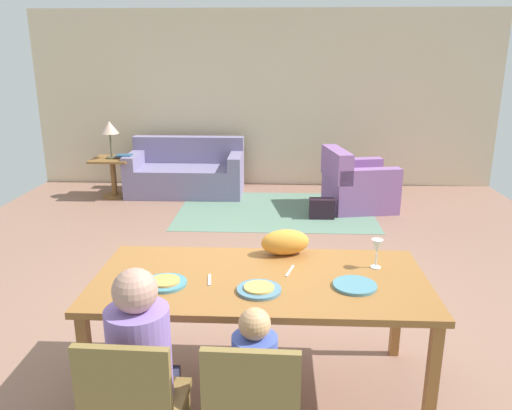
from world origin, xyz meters
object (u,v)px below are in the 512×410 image
(dining_chair_child, at_px, (253,410))
(armchair, at_px, (356,185))
(plate_near_woman, at_px, (355,285))
(person_child, at_px, (255,397))
(couch, at_px, (186,173))
(wine_glass, at_px, (377,248))
(table_lamp, at_px, (110,129))
(handbag, at_px, (322,208))
(dining_table, at_px, (260,288))
(dining_chair_man, at_px, (134,407))
(side_table, at_px, (113,172))
(cat, at_px, (285,242))
(person_man, at_px, (144,379))
(plate_near_man, at_px, (165,283))
(book_lower, at_px, (124,157))
(plate_near_child, at_px, (259,290))

(dining_chair_child, height_order, armchair, dining_chair_child)
(plate_near_woman, xyz_separation_m, person_child, (-0.54, -0.56, -0.34))
(couch, bearing_deg, wine_glass, -65.77)
(plate_near_woman, distance_m, armchair, 4.14)
(dining_chair_child, bearing_deg, table_lamp, 114.09)
(dining_chair_child, distance_m, handbag, 4.38)
(dining_table, height_order, couch, couch)
(dining_chair_man, xyz_separation_m, side_table, (-1.79, 5.21, -0.11))
(cat, distance_m, side_table, 4.74)
(couch, xyz_separation_m, handbag, (1.96, -1.16, -0.17))
(dining_table, xyz_separation_m, person_man, (-0.54, -0.66, -0.18))
(side_table, bearing_deg, plate_near_man, -68.33)
(side_table, distance_m, book_lower, 0.27)
(person_child, bearing_deg, plate_near_man, 135.15)
(plate_near_child, relative_size, dining_chair_man, 0.29)
(handbag, bearing_deg, armchair, 44.61)
(plate_near_child, distance_m, couch, 5.01)
(plate_near_woman, xyz_separation_m, dining_chair_child, (-0.55, -0.73, -0.28))
(person_man, distance_m, armchair, 4.93)
(dining_chair_child, relative_size, handbag, 2.72)
(plate_near_child, bearing_deg, plate_near_woman, 8.37)
(plate_near_man, distance_m, dining_chair_man, 0.76)
(plate_near_woman, height_order, dining_chair_child, dining_chair_child)
(person_child, bearing_deg, book_lower, 113.14)
(dining_chair_child, distance_m, cat, 1.26)
(plate_near_child, distance_m, person_child, 0.59)
(dining_table, relative_size, person_child, 2.14)
(person_man, relative_size, armchair, 1.11)
(dining_chair_child, bearing_deg, armchair, 76.39)
(person_man, bearing_deg, plate_near_man, 90.11)
(handbag, bearing_deg, person_man, -106.26)
(dining_table, relative_size, couch, 1.16)
(plate_near_man, relative_size, person_man, 0.23)
(plate_near_woman, relative_size, dining_chair_child, 0.29)
(dining_table, height_order, cat, cat)
(plate_near_man, bearing_deg, plate_near_child, -6.30)
(table_lamp, height_order, handbag, table_lamp)
(plate_near_man, height_order, person_man, person_man)
(person_man, height_order, armchair, person_man)
(plate_near_man, height_order, handbag, plate_near_man)
(wine_glass, height_order, couch, wine_glass)
(couch, height_order, handbag, couch)
(dining_table, height_order, person_child, person_child)
(plate_near_man, distance_m, person_man, 0.59)
(person_child, distance_m, handbag, 4.21)
(side_table, relative_size, handbag, 1.81)
(wine_glass, distance_m, dining_chair_man, 1.66)
(book_lower, bearing_deg, plate_near_woman, -59.00)
(couch, bearing_deg, side_table, -166.03)
(dining_chair_child, height_order, cat, cat)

